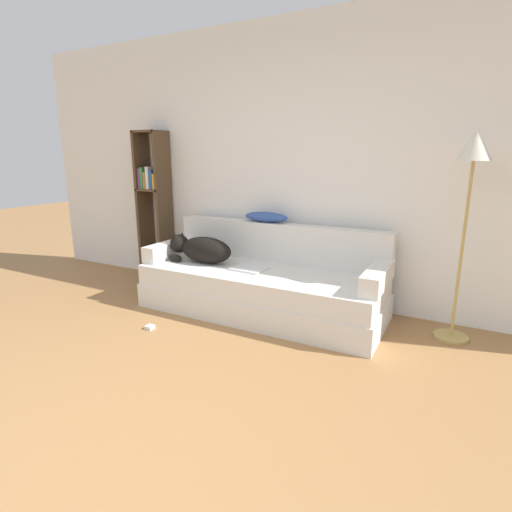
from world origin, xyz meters
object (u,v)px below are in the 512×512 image
couch (261,291)px  floor_lamp (472,173)px  dog (201,249)px  power_adapter (150,327)px  bookshelf (154,198)px  throw_pillow (266,217)px  laptop (249,269)px

couch → floor_lamp: size_ratio=1.39×
couch → floor_lamp: 1.98m
dog → power_adapter: (-0.02, -0.75, -0.54)m
bookshelf → dog: bearing=-24.0°
throw_pillow → power_adapter: throw_pillow is taller
couch → laptop: 0.25m
bookshelf → floor_lamp: (3.23, -0.16, 0.35)m
laptop → power_adapter: 1.02m
laptop → bookshelf: bookshelf is taller
bookshelf → power_adapter: bookshelf is taller
dog → laptop: (0.55, -0.01, -0.13)m
dog → laptop: bearing=-0.9°
bookshelf → floor_lamp: 3.25m
couch → throw_pillow: throw_pillow is taller
couch → laptop: (-0.09, -0.05, 0.22)m
dog → power_adapter: bearing=-91.8°
laptop → throw_pillow: size_ratio=0.70×
floor_lamp → power_adapter: size_ratio=25.28×
couch → bookshelf: size_ratio=1.32×
laptop → bookshelf: size_ratio=0.19×
dog → floor_lamp: (2.27, 0.27, 0.76)m
throw_pillow → power_adapter: 1.54m
laptop → floor_lamp: bearing=14.8°
dog → bookshelf: bookshelf is taller
dog → power_adapter: size_ratio=10.79×
couch → throw_pillow: bearing=110.0°
throw_pillow → dog: bearing=-138.9°
laptop → power_adapter: laptop is taller
couch → power_adapter: 1.05m
couch → bookshelf: (-1.60, 0.38, 0.76)m
laptop → couch: bearing=35.8°
dog → floor_lamp: 2.41m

